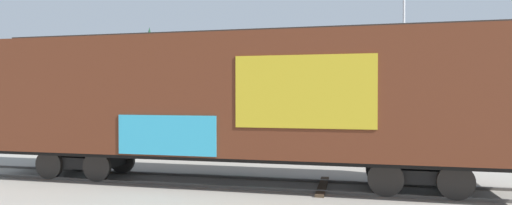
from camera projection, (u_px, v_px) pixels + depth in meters
ground_plane at (276, 186)px, 12.23m from camera, size 260.00×260.00×0.00m
track at (283, 184)px, 12.26m from camera, size 59.97×5.45×0.08m
freight_car at (237, 97)px, 12.53m from camera, size 16.54×3.97×4.60m
flagpole at (404, 29)px, 20.07m from camera, size 0.23×1.61×8.96m
hillside at (364, 81)px, 77.55m from camera, size 124.68×39.33×14.54m
parked_car_green at (233, 134)px, 19.60m from camera, size 4.85×2.22×1.66m
parked_car_white at (342, 135)px, 18.47m from camera, size 4.64×2.17×1.72m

